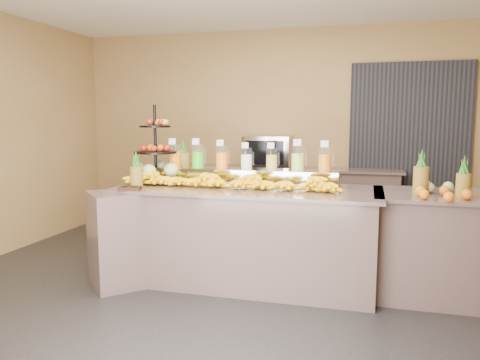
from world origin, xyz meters
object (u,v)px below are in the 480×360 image
at_px(condiment_caddy, 130,188).
at_px(oven_warmer, 268,152).
at_px(right_fruit_pile, 440,188).
at_px(fruit_stand, 159,162).
at_px(pitcher_tray, 246,176).
at_px(banana_heap, 230,180).

bearing_deg(condiment_caddy, oven_warmer, 71.58).
bearing_deg(right_fruit_pile, oven_warmer, 133.27).
xyz_separation_m(fruit_stand, right_fruit_pile, (2.68, -0.23, -0.13)).
distance_m(pitcher_tray, condiment_caddy, 1.17).
bearing_deg(banana_heap, fruit_stand, 167.98).
bearing_deg(right_fruit_pile, condiment_caddy, -172.62).
relative_size(condiment_caddy, right_fruit_pile, 0.44).
xyz_separation_m(banana_heap, oven_warmer, (-0.05, 1.97, 0.14)).
xyz_separation_m(banana_heap, right_fruit_pile, (1.86, -0.06, 0.00)).
bearing_deg(oven_warmer, fruit_stand, -114.22).
relative_size(fruit_stand, condiment_caddy, 4.05).
bearing_deg(right_fruit_pile, pitcher_tray, 168.58).
xyz_separation_m(pitcher_tray, oven_warmer, (-0.13, 1.67, 0.13)).
bearing_deg(banana_heap, oven_warmer, 91.55).
distance_m(fruit_stand, oven_warmer, 1.95).
distance_m(pitcher_tray, fruit_stand, 0.92).
bearing_deg(right_fruit_pile, banana_heap, 178.20).
distance_m(condiment_caddy, oven_warmer, 2.51).
bearing_deg(condiment_caddy, right_fruit_pile, 7.38).
height_order(banana_heap, oven_warmer, oven_warmer).
height_order(fruit_stand, oven_warmer, fruit_stand).
bearing_deg(banana_heap, condiment_caddy, -154.21).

